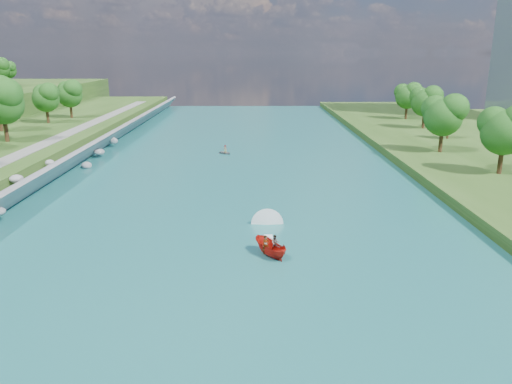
{
  "coord_description": "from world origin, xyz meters",
  "views": [
    {
      "loc": [
        3.16,
        -41.64,
        18.46
      ],
      "look_at": [
        3.54,
        15.62,
        2.5
      ],
      "focal_mm": 35.0,
      "sensor_mm": 36.0,
      "label": 1
    }
  ],
  "objects": [
    {
      "name": "ground",
      "position": [
        0.0,
        0.0,
        0.0
      ],
      "size": [
        260.0,
        260.0,
        0.0
      ],
      "primitive_type": "plane",
      "color": "#2D5119",
      "rests_on": "ground"
    },
    {
      "name": "river_water",
      "position": [
        0.0,
        20.0,
        0.05
      ],
      "size": [
        55.0,
        240.0,
        0.1
      ],
      "primitive_type": "cube",
      "color": "#1A6465",
      "rests_on": "ground"
    },
    {
      "name": "riprap_bank",
      "position": [
        -25.84,
        18.84,
        1.79
      ],
      "size": [
        4.38,
        236.0,
        4.15
      ],
      "color": "slate",
      "rests_on": "ground"
    },
    {
      "name": "trees_east",
      "position": [
        40.04,
        42.9,
        6.85
      ],
      "size": [
        18.1,
        140.34,
        11.96
      ],
      "color": "#1B4B14",
      "rests_on": "berm_east"
    },
    {
      "name": "motorboat",
      "position": [
        4.76,
        3.32,
        0.82
      ],
      "size": [
        3.69,
        19.05,
        2.13
      ],
      "rotation": [
        0.0,
        0.0,
        3.71
      ],
      "color": "red",
      "rests_on": "river_water"
    },
    {
      "name": "raft",
      "position": [
        -2.06,
        51.25,
        0.47
      ],
      "size": [
        3.31,
        3.37,
        1.67
      ],
      "rotation": [
        0.0,
        0.0,
        0.73
      ],
      "color": "gray",
      "rests_on": "river_water"
    }
  ]
}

